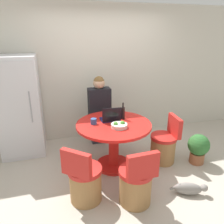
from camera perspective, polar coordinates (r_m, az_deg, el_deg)
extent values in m
plane|color=#B2A899|center=(3.52, 3.32, -16.03)|extent=(12.00, 12.00, 0.00)
cube|color=beige|center=(4.42, -2.95, 9.97)|extent=(7.00, 0.06, 2.60)
cube|color=silver|center=(4.09, -22.97, 1.28)|extent=(0.71, 0.66, 1.73)
cube|color=silver|center=(3.77, -23.50, -0.29)|extent=(0.68, 0.01, 1.63)
cylinder|color=gray|center=(3.71, -20.47, 1.20)|extent=(0.02, 0.02, 0.52)
cylinder|color=red|center=(3.70, 0.43, -13.54)|extent=(0.57, 0.57, 0.05)
cylinder|color=red|center=(3.51, 0.44, -8.63)|extent=(0.16, 0.16, 0.67)
cylinder|color=red|center=(3.36, 0.46, -3.29)|extent=(1.16, 1.16, 0.04)
cylinder|color=#9E7042|center=(3.00, -6.88, -18.52)|extent=(0.41, 0.41, 0.42)
cylinder|color=red|center=(2.85, -7.09, -14.77)|extent=(0.43, 0.43, 0.06)
cube|color=red|center=(2.63, -9.35, -13.25)|extent=(0.34, 0.31, 0.32)
cylinder|color=#9E7042|center=(2.96, 6.08, -19.03)|extent=(0.41, 0.41, 0.42)
cylinder|color=red|center=(2.82, 6.26, -15.26)|extent=(0.43, 0.43, 0.06)
cube|color=red|center=(2.58, 8.07, -13.88)|extent=(0.39, 0.09, 0.32)
cylinder|color=#9E7042|center=(3.83, 13.09, -9.60)|extent=(0.41, 0.41, 0.42)
cylinder|color=red|center=(3.72, 13.38, -6.40)|extent=(0.43, 0.43, 0.06)
cube|color=red|center=(3.71, 16.08, -3.48)|extent=(0.10, 0.39, 0.32)
cube|color=#2D2D38|center=(4.35, -3.56, -4.94)|extent=(0.28, 0.16, 0.48)
cube|color=#2D2D38|center=(4.17, -3.47, -1.44)|extent=(0.32, 0.36, 0.14)
cube|color=black|center=(3.99, -3.32, 2.57)|extent=(0.40, 0.22, 0.52)
sphere|color=tan|center=(3.89, -3.43, 7.55)|extent=(0.21, 0.21, 0.21)
sphere|color=brown|center=(3.89, -3.44, 7.93)|extent=(0.19, 0.19, 0.19)
cube|color=#141947|center=(3.48, -0.56, -1.91)|extent=(0.30, 0.22, 0.02)
cube|color=black|center=(3.34, -0.08, -0.73)|extent=(0.30, 0.01, 0.22)
cylinder|color=beige|center=(3.20, 1.89, -3.58)|extent=(0.24, 0.24, 0.05)
sphere|color=#4C9333|center=(3.21, 2.78, -2.91)|extent=(0.07, 0.07, 0.07)
sphere|color=#4C9333|center=(3.17, 0.96, -3.17)|extent=(0.07, 0.07, 0.07)
cylinder|color=#2D4C84|center=(3.32, -4.83, -2.43)|extent=(0.09, 0.09, 0.09)
cylinder|color=black|center=(3.48, 2.87, -0.33)|extent=(0.06, 0.06, 0.20)
cylinder|color=black|center=(3.44, 2.90, 1.80)|extent=(0.02, 0.02, 0.08)
ellipsoid|color=gray|center=(3.29, 19.24, -18.37)|extent=(0.40, 0.26, 0.18)
sphere|color=gray|center=(3.32, 22.93, -17.77)|extent=(0.10, 0.10, 0.10)
cylinder|color=gray|center=(3.24, 16.24, -18.23)|extent=(0.16, 0.09, 0.12)
cylinder|color=#935638|center=(4.01, 21.28, -11.04)|extent=(0.24, 0.24, 0.19)
sphere|color=#2D662D|center=(3.90, 21.72, -7.97)|extent=(0.35, 0.35, 0.35)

